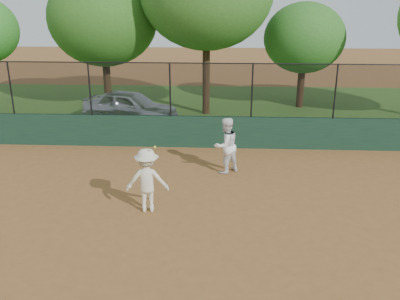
{
  "coord_description": "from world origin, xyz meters",
  "views": [
    {
      "loc": [
        1.44,
        -10.09,
        5.5
      ],
      "look_at": [
        0.8,
        2.2,
        1.2
      ],
      "focal_mm": 40.0,
      "sensor_mm": 36.0,
      "label": 1
    }
  ],
  "objects_px": {
    "parked_car": "(130,107)",
    "tree_1": "(103,18)",
    "player_second": "(226,146)",
    "player_main": "(147,180)",
    "tree_3": "(304,38)"
  },
  "relations": [
    {
      "from": "parked_car",
      "to": "tree_3",
      "type": "distance_m",
      "value": 9.24
    },
    {
      "from": "parked_car",
      "to": "player_main",
      "type": "bearing_deg",
      "value": -148.65
    },
    {
      "from": "tree_1",
      "to": "tree_3",
      "type": "relative_size",
      "value": 1.29
    },
    {
      "from": "player_main",
      "to": "tree_3",
      "type": "distance_m",
      "value": 13.69
    },
    {
      "from": "player_main",
      "to": "parked_car",
      "type": "bearing_deg",
      "value": 104.35
    },
    {
      "from": "parked_car",
      "to": "tree_1",
      "type": "xyz_separation_m",
      "value": [
        -1.67,
        2.64,
        3.69
      ]
    },
    {
      "from": "tree_1",
      "to": "player_second",
      "type": "bearing_deg",
      "value": -54.74
    },
    {
      "from": "player_second",
      "to": "tree_1",
      "type": "height_order",
      "value": "tree_1"
    },
    {
      "from": "parked_car",
      "to": "player_main",
      "type": "height_order",
      "value": "player_main"
    },
    {
      "from": "parked_car",
      "to": "player_second",
      "type": "height_order",
      "value": "player_second"
    },
    {
      "from": "player_second",
      "to": "player_main",
      "type": "distance_m",
      "value": 3.53
    },
    {
      "from": "parked_car",
      "to": "tree_3",
      "type": "height_order",
      "value": "tree_3"
    },
    {
      "from": "player_second",
      "to": "tree_1",
      "type": "relative_size",
      "value": 0.27
    },
    {
      "from": "player_second",
      "to": "tree_3",
      "type": "xyz_separation_m",
      "value": [
        3.85,
        9.21,
        2.56
      ]
    },
    {
      "from": "player_second",
      "to": "player_main",
      "type": "bearing_deg",
      "value": 15.51
    }
  ]
}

